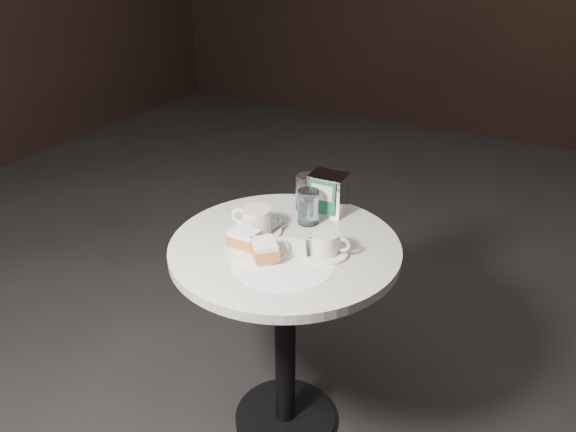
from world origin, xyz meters
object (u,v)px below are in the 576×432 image
Objects in this scene: water_glass_right at (308,207)px; napkin_dispenser at (328,193)px; water_glass_left at (307,193)px; coffee_cup_right at (326,245)px; cafe_table at (285,297)px; coffee_cup_left at (257,222)px; beignet_plate at (256,246)px.

napkin_dispenser is at bearing 76.99° from water_glass_right.
coffee_cup_right is at bearing -52.49° from water_glass_left.
cafe_table is 4.14× the size of coffee_cup_left.
coffee_cup_left is 1.50× the size of water_glass_left.
cafe_table is 0.37m from napkin_dispenser.
water_glass_right is 0.10m from napkin_dispenser.
beignet_plate is at bearing -119.53° from cafe_table.
water_glass_left reaches higher than coffee_cup_right.
coffee_cup_right is at bearing 25.68° from beignet_plate.
beignet_plate is 0.13m from coffee_cup_left.
water_glass_left reaches higher than coffee_cup_left.
coffee_cup_left is 0.23m from water_glass_left.
coffee_cup_left is at bearing -122.59° from napkin_dispenser.
water_glass_right is at bearing 78.58° from beignet_plate.
cafe_table is at bearing -97.13° from napkin_dispenser.
beignet_plate is at bearing -69.70° from coffee_cup_left.
water_glass_left is 1.07× the size of water_glass_right.
coffee_cup_right is 1.21× the size of napkin_dispenser.
water_glass_right is at bearing -104.92° from napkin_dispenser.
coffee_cup_right is at bearing -68.05° from napkin_dispenser.
coffee_cup_left reaches higher than coffee_cup_right.
coffee_cup_right is (0.13, 0.00, 0.23)m from cafe_table.
cafe_table is 6.19× the size of water_glass_left.
beignet_plate is (-0.05, -0.08, 0.22)m from cafe_table.
cafe_table is 0.24m from beignet_plate.
water_glass_left is at bearing 90.09° from beignet_plate.
coffee_cup_left reaches higher than beignet_plate.
napkin_dispenser is at bearing 48.52° from coffee_cup_left.
napkin_dispenser reaches higher than water_glass_right.
coffee_cup_left is 1.61× the size of water_glass_right.
coffee_cup_left is 1.33× the size of napkin_dispenser.
water_glass_left is (-0.18, 0.24, 0.03)m from coffee_cup_right.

